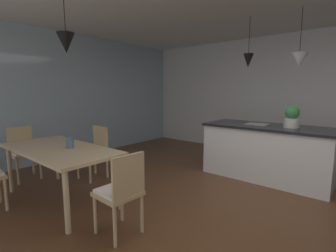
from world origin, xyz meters
name	(u,v)px	position (x,y,z in m)	size (l,w,h in m)	color
ground_plane	(244,220)	(0.00, 0.00, -0.02)	(10.00, 8.40, 0.04)	brown
wall_back_kitchen	(310,97)	(0.00, 3.26, 1.35)	(10.00, 0.12, 2.70)	silver
window_wall_left_glazing	(64,97)	(-4.06, 0.00, 1.35)	(0.06, 8.40, 2.70)	#9EB7C6
dining_table	(59,153)	(-2.11, -1.11, 0.66)	(1.80, 0.85, 0.73)	#D1B284
chair_far_left	(95,150)	(-2.52, -0.31, 0.47)	(0.42, 0.42, 0.87)	tan
chair_kitchen_end	(121,191)	(-0.84, -1.11, 0.47)	(0.41, 0.41, 0.87)	tan
chair_window_end	(24,151)	(-3.38, -1.11, 0.47)	(0.42, 0.42, 0.87)	tan
kitchen_island	(267,151)	(-0.27, 1.56, 0.46)	(2.02, 0.89, 0.91)	white
pendant_over_table	(66,43)	(-1.98, -1.00, 2.06)	(0.22, 0.22, 0.76)	black
pendant_over_island_main	(248,60)	(-0.67, 1.56, 1.99)	(0.17, 0.17, 0.83)	black
pendant_over_island_aux	(299,60)	(0.12, 1.56, 1.94)	(0.25, 0.25, 0.87)	black
potted_plant_on_island	(292,117)	(0.08, 1.56, 1.06)	(0.23, 0.23, 0.34)	beige
vase_on_dining_table	(70,143)	(-1.96, -1.03, 0.80)	(0.09, 0.09, 0.14)	slate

